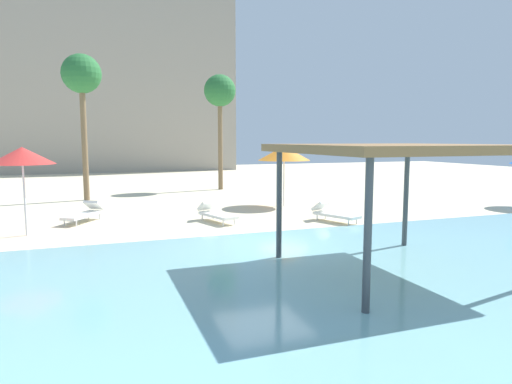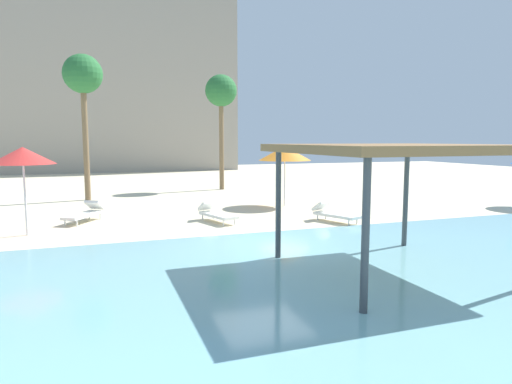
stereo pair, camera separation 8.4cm
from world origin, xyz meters
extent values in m
plane|color=beige|center=(0.00, 0.00, 0.00)|extent=(80.00, 80.00, 0.00)
cube|color=#7AB7C1|center=(0.00, -5.25, 0.02)|extent=(44.00, 13.50, 0.04)
cylinder|color=#42474C|center=(-0.14, -1.56, 1.37)|extent=(0.14, 0.14, 2.74)
cylinder|color=#42474C|center=(3.73, -1.56, 1.37)|extent=(0.14, 0.14, 2.74)
cylinder|color=#42474C|center=(-0.14, -5.43, 1.37)|extent=(0.14, 0.14, 2.74)
cube|color=olive|center=(1.80, -3.50, 2.83)|extent=(4.57, 4.57, 0.18)
cylinder|color=silver|center=(-6.57, 3.75, 1.13)|extent=(0.06, 0.06, 2.27)
cone|color=red|center=(-6.57, 3.75, 2.53)|extent=(1.95, 1.95, 0.54)
cylinder|color=silver|center=(3.66, 6.85, 1.05)|extent=(0.06, 0.06, 2.09)
cone|color=orange|center=(3.66, 6.85, 2.42)|extent=(2.38, 2.38, 0.66)
cylinder|color=white|center=(4.33, 1.81, 0.11)|extent=(0.05, 0.05, 0.22)
cylinder|color=white|center=(3.88, 1.63, 0.11)|extent=(0.05, 0.05, 0.22)
cylinder|color=white|center=(3.79, 3.15, 0.11)|extent=(0.05, 0.05, 0.22)
cylinder|color=white|center=(3.35, 2.97, 0.11)|extent=(0.05, 0.05, 0.22)
cube|color=white|center=(3.84, 2.39, 0.27)|extent=(1.23, 1.89, 0.10)
cube|color=white|center=(3.56, 3.08, 0.55)|extent=(0.75, 0.69, 0.40)
cylinder|color=white|center=(0.16, 3.23, 0.11)|extent=(0.05, 0.05, 0.22)
cylinder|color=white|center=(-0.29, 3.09, 0.11)|extent=(0.05, 0.05, 0.22)
cylinder|color=white|center=(-0.27, 4.61, 0.11)|extent=(0.05, 0.05, 0.22)
cylinder|color=white|center=(-0.73, 4.46, 0.11)|extent=(0.05, 0.05, 0.22)
cube|color=white|center=(-0.28, 3.85, 0.27)|extent=(1.11, 1.90, 0.10)
cube|color=white|center=(-0.50, 4.55, 0.55)|extent=(0.72, 0.66, 0.40)
cylinder|color=white|center=(-5.14, 4.81, 0.11)|extent=(0.05, 0.05, 0.22)
cylinder|color=white|center=(-5.55, 5.07, 0.11)|extent=(0.05, 0.05, 0.22)
cylinder|color=white|center=(-4.36, 6.02, 0.11)|extent=(0.05, 0.05, 0.22)
cylinder|color=white|center=(-4.76, 6.28, 0.11)|extent=(0.05, 0.05, 0.22)
cube|color=white|center=(-4.95, 5.54, 0.27)|extent=(1.49, 1.84, 0.10)
cube|color=white|center=(-4.55, 6.17, 0.55)|extent=(0.78, 0.75, 0.40)
cylinder|color=brown|center=(2.77, 14.49, 2.81)|extent=(0.28, 0.28, 5.61)
sphere|color=#286B33|center=(2.77, 14.49, 5.96)|extent=(1.90, 1.90, 1.90)
cylinder|color=brown|center=(-4.89, 12.05, 2.94)|extent=(0.28, 0.28, 5.89)
sphere|color=#286B33|center=(-4.89, 12.05, 6.24)|extent=(1.90, 1.90, 1.90)
cube|color=#9E9384|center=(-2.47, 37.19, 8.60)|extent=(23.11, 11.65, 17.20)
camera|label=1|loc=(-4.47, -11.77, 3.02)|focal=31.23mm
camera|label=2|loc=(-4.39, -11.79, 3.02)|focal=31.23mm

